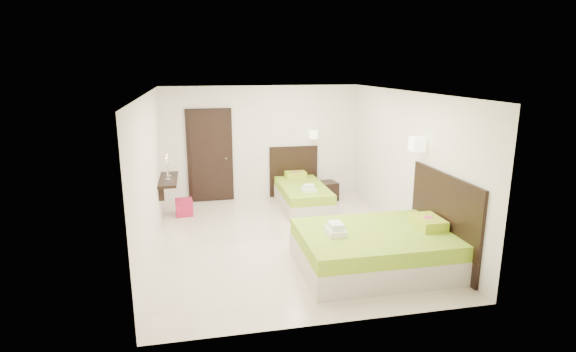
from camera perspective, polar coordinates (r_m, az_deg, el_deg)
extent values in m
plane|color=beige|center=(8.13, -0.26, -8.08)|extent=(5.50, 5.50, 0.00)
cube|color=beige|center=(9.88, 1.86, -3.11)|extent=(0.96, 1.91, 0.31)
cube|color=#72A21A|center=(9.81, 1.88, -1.72)|extent=(0.95, 1.90, 0.19)
cube|color=black|center=(10.64, 0.71, 0.61)|extent=(1.15, 0.05, 1.20)
cube|color=#A4BE22|center=(10.45, 0.96, 0.17)|extent=(0.48, 0.33, 0.13)
cylinder|color=#E33589|center=(10.43, 0.96, 0.54)|extent=(0.11, 0.11, 0.00)
cube|color=white|center=(9.28, 2.65, -1.78)|extent=(0.29, 0.21, 0.08)
cube|color=white|center=(9.26, 2.65, -1.33)|extent=(0.22, 0.16, 0.08)
cube|color=white|center=(10.42, 3.20, 5.28)|extent=(0.17, 0.17, 0.19)
cylinder|color=#2D2116|center=(10.50, 3.08, 5.34)|extent=(0.03, 0.16, 0.03)
cube|color=beige|center=(7.13, 10.89, -10.02)|extent=(2.30, 1.72, 0.37)
cube|color=#72A21A|center=(7.01, 11.01, -7.78)|extent=(2.27, 1.71, 0.23)
cube|color=black|center=(7.42, 19.12, -5.15)|extent=(0.05, 1.95, 1.44)
cube|color=#A4BE22|center=(7.31, 17.35, -5.64)|extent=(0.39, 0.57, 0.16)
cylinder|color=#E33589|center=(7.29, 17.40, -5.03)|extent=(0.14, 0.14, 0.00)
cube|color=white|center=(6.75, 6.07, -7.02)|extent=(0.25, 0.34, 0.09)
cube|color=white|center=(6.71, 6.09, -6.29)|extent=(0.19, 0.26, 0.09)
cube|color=white|center=(7.71, 16.07, 3.92)|extent=(0.21, 0.21, 0.23)
cylinder|color=#2D2116|center=(7.74, 16.59, 3.93)|extent=(0.16, 0.03, 0.03)
cube|color=black|center=(10.43, 4.84, -1.90)|extent=(0.54, 0.50, 0.42)
cube|color=#A01536|center=(9.60, -13.05, -3.89)|extent=(0.37, 0.37, 0.34)
cube|color=black|center=(10.30, -9.87, 2.53)|extent=(1.02, 0.06, 2.14)
cube|color=black|center=(10.26, -9.87, 2.49)|extent=(0.88, 0.04, 2.06)
cylinder|color=silver|center=(10.25, -7.89, 2.27)|extent=(0.03, 0.10, 0.03)
cube|color=black|center=(9.28, -14.96, -0.45)|extent=(0.35, 1.20, 0.06)
cube|color=black|center=(8.89, -15.78, -2.13)|extent=(0.10, 0.04, 0.30)
cube|color=black|center=(9.76, -15.45, -0.69)|extent=(0.10, 0.04, 0.30)
cylinder|color=silver|center=(9.12, -15.02, -0.43)|extent=(0.10, 0.10, 0.02)
cylinder|color=silver|center=(9.09, -15.07, 0.30)|extent=(0.02, 0.02, 0.22)
cone|color=silver|center=(9.06, -15.12, 1.10)|extent=(0.07, 0.07, 0.04)
cylinder|color=white|center=(9.04, -15.16, 1.68)|extent=(0.02, 0.02, 0.15)
sphere|color=#FFB23F|center=(9.03, -15.19, 2.22)|extent=(0.02, 0.02, 0.02)
cylinder|color=silver|center=(9.41, -14.93, 0.01)|extent=(0.10, 0.10, 0.02)
cylinder|color=silver|center=(9.38, -14.98, 0.72)|extent=(0.02, 0.02, 0.22)
cone|color=silver|center=(9.36, -15.02, 1.50)|extent=(0.07, 0.07, 0.04)
cylinder|color=white|center=(9.34, -15.06, 2.07)|extent=(0.02, 0.02, 0.15)
sphere|color=#FFB23F|center=(9.32, -15.09, 2.59)|extent=(0.02, 0.02, 0.02)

